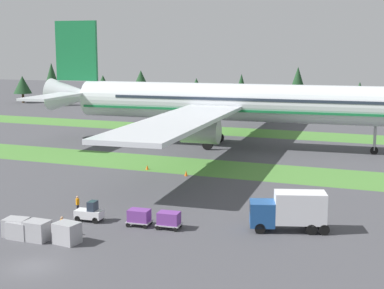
# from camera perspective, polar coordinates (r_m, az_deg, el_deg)

# --- Properties ---
(ground_plane) EXTENTS (400.00, 400.00, 0.00)m
(ground_plane) POSITION_cam_1_polar(r_m,az_deg,el_deg) (45.80, -15.46, -11.60)
(ground_plane) COLOR #47474C
(grass_strip_near) EXTENTS (320.00, 10.66, 0.01)m
(grass_strip_near) POSITION_cam_1_polar(r_m,az_deg,el_deg) (78.77, 1.52, -2.28)
(grass_strip_near) COLOR #4C8438
(grass_strip_near) RESTS_ON ground
(grass_strip_far) EXTENTS (320.00, 10.66, 0.01)m
(grass_strip_far) POSITION_cam_1_polar(r_m,az_deg,el_deg) (110.22, 7.42, 1.10)
(grass_strip_far) COLOR #4C8438
(grass_strip_far) RESTS_ON ground
(airliner) EXTENTS (64.48, 79.18, 20.70)m
(airliner) POSITION_cam_1_polar(r_m,az_deg,el_deg) (93.97, 3.41, 4.23)
(airliner) COLOR silver
(airliner) RESTS_ON ground
(baggage_tug) EXTENTS (2.69, 1.50, 1.97)m
(baggage_tug) POSITION_cam_1_polar(r_m,az_deg,el_deg) (55.63, -10.10, -6.68)
(baggage_tug) COLOR silver
(baggage_tug) RESTS_ON ground
(cargo_dolly_lead) EXTENTS (2.31, 1.67, 1.55)m
(cargo_dolly_lead) POSITION_cam_1_polar(r_m,az_deg,el_deg) (53.58, -5.26, -7.09)
(cargo_dolly_lead) COLOR #A3A3A8
(cargo_dolly_lead) RESTS_ON ground
(cargo_dolly_second) EXTENTS (2.31, 1.67, 1.55)m
(cargo_dolly_second) POSITION_cam_1_polar(r_m,az_deg,el_deg) (52.60, -2.31, -7.38)
(cargo_dolly_second) COLOR #A3A3A8
(cargo_dolly_second) RESTS_ON ground
(catering_truck) EXTENTS (7.33, 4.31, 3.58)m
(catering_truck) POSITION_cam_1_polar(r_m,az_deg,el_deg) (52.40, 9.65, -6.40)
(catering_truck) COLOR #1E4C8E
(catering_truck) RESTS_ON ground
(ground_crew_marshaller) EXTENTS (0.36, 0.56, 1.74)m
(ground_crew_marshaller) POSITION_cam_1_polar(r_m,az_deg,el_deg) (51.94, -12.74, -7.81)
(ground_crew_marshaller) COLOR black
(ground_crew_marshaller) RESTS_ON ground
(ground_crew_loader) EXTENTS (0.36, 0.54, 1.74)m
(ground_crew_loader) POSITION_cam_1_polar(r_m,az_deg,el_deg) (58.48, -11.27, -5.77)
(ground_crew_loader) COLOR black
(ground_crew_loader) RESTS_ON ground
(uld_container_0) EXTENTS (2.17, 1.82, 1.56)m
(uld_container_0) POSITION_cam_1_polar(r_m,az_deg,el_deg) (53.00, -17.02, -7.83)
(uld_container_0) COLOR #A3A3A8
(uld_container_0) RESTS_ON ground
(uld_container_1) EXTENTS (2.04, 1.65, 1.51)m
(uld_container_1) POSITION_cam_1_polar(r_m,az_deg,el_deg) (52.30, -16.65, -8.08)
(uld_container_1) COLOR #A3A3A8
(uld_container_1) RESTS_ON ground
(uld_container_2) EXTENTS (2.01, 1.62, 1.72)m
(uld_container_2) POSITION_cam_1_polar(r_m,az_deg,el_deg) (51.27, -15.08, -8.24)
(uld_container_2) COLOR #A3A3A8
(uld_container_2) RESTS_ON ground
(uld_container_3) EXTENTS (2.19, 1.84, 1.78)m
(uld_container_3) POSITION_cam_1_polar(r_m,az_deg,el_deg) (49.96, -12.29, -8.56)
(uld_container_3) COLOR #A3A3A8
(uld_container_3) RESTS_ON ground
(taxiway_marker_0) EXTENTS (0.44, 0.44, 0.65)m
(taxiway_marker_0) POSITION_cam_1_polar(r_m,az_deg,el_deg) (77.49, -4.46, -2.26)
(taxiway_marker_0) COLOR orange
(taxiway_marker_0) RESTS_ON ground
(taxiway_marker_1) EXTENTS (0.44, 0.44, 0.70)m
(taxiway_marker_1) POSITION_cam_1_polar(r_m,az_deg,el_deg) (73.55, -0.59, -2.87)
(taxiway_marker_1) COLOR orange
(taxiway_marker_1) RESTS_ON ground
(distant_tree_line) EXTENTS (168.04, 9.68, 12.47)m
(distant_tree_line) POSITION_cam_1_polar(r_m,az_deg,el_deg) (138.78, 12.31, 5.55)
(distant_tree_line) COLOR #4C3823
(distant_tree_line) RESTS_ON ground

